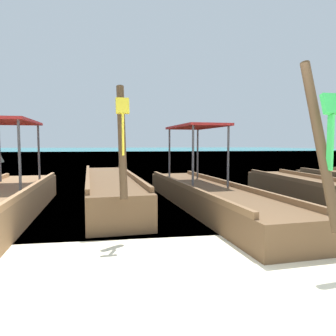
# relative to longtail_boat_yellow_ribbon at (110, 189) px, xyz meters

# --- Properties ---
(ground) EXTENTS (120.00, 120.00, 0.00)m
(ground) POSITION_rel_longtail_boat_yellow_ribbon_xyz_m (1.31, -5.60, -0.34)
(ground) COLOR beige
(sea_water) EXTENTS (120.00, 120.00, 0.00)m
(sea_water) POSITION_rel_longtail_boat_yellow_ribbon_xyz_m (1.31, 56.62, -0.33)
(sea_water) COLOR teal
(sea_water) RESTS_ON ground
(longtail_boat_yellow_ribbon) EXTENTS (1.72, 6.78, 2.43)m
(longtail_boat_yellow_ribbon) POSITION_rel_longtail_boat_yellow_ribbon_xyz_m (0.00, 0.00, 0.00)
(longtail_boat_yellow_ribbon) COLOR brown
(longtail_boat_yellow_ribbon) RESTS_ON ground
(longtail_boat_green_ribbon) EXTENTS (1.83, 7.44, 2.53)m
(longtail_boat_green_ribbon) POSITION_rel_longtail_boat_yellow_ribbon_xyz_m (2.25, -1.25, -0.01)
(longtail_boat_green_ribbon) COLOR brown
(longtail_boat_green_ribbon) RESTS_ON ground
(longtail_boat_pink_ribbon) EXTENTS (1.08, 6.59, 2.67)m
(longtail_boat_pink_ribbon) POSITION_rel_longtail_boat_yellow_ribbon_xyz_m (5.01, -1.42, -0.04)
(longtail_boat_pink_ribbon) COLOR brown
(longtail_boat_pink_ribbon) RESTS_ON ground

